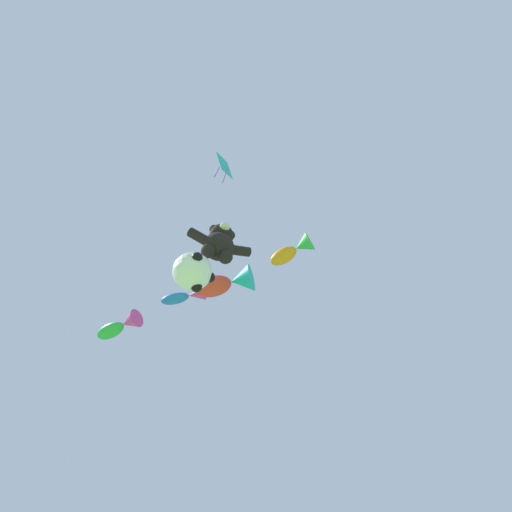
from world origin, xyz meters
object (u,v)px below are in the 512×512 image
at_px(soccer_ball_kite, 193,272).
at_px(fish_kite_crimson, 227,283).
at_px(fish_kite_tangerine, 293,250).
at_px(fish_kite_emerald, 120,326).
at_px(diamond_kite, 224,167).
at_px(fish_kite_cobalt, 186,296).
at_px(teddy_bear_kite, 220,243).

distance_m(soccer_ball_kite, fish_kite_crimson, 5.06).
distance_m(fish_kite_tangerine, fish_kite_emerald, 7.71).
height_order(fish_kite_tangerine, diamond_kite, diamond_kite).
xyz_separation_m(fish_kite_crimson, fish_kite_emerald, (-3.47, 3.36, -0.20)).
xyz_separation_m(fish_kite_crimson, fish_kite_cobalt, (-1.35, 1.75, 0.88)).
xyz_separation_m(soccer_ball_kite, fish_kite_cobalt, (-0.00, 4.16, 5.12)).
xyz_separation_m(fish_kite_tangerine, fish_kite_emerald, (-5.35, 5.54, -0.23)).
relative_size(fish_kite_cobalt, diamond_kite, 0.63).
relative_size(fish_kite_emerald, diamond_kite, 0.64).
height_order(soccer_ball_kite, fish_kite_cobalt, fish_kite_cobalt).
xyz_separation_m(fish_kite_emerald, diamond_kite, (1.92, -7.23, 1.78)).
distance_m(fish_kite_emerald, diamond_kite, 7.69).
bearing_deg(soccer_ball_kite, diamond_kite, -97.80).
distance_m(teddy_bear_kite, fish_kite_cobalt, 5.74).
xyz_separation_m(fish_kite_tangerine, diamond_kite, (-3.43, -1.69, 1.55)).
distance_m(fish_kite_tangerine, diamond_kite, 4.13).
distance_m(fish_kite_crimson, fish_kite_cobalt, 2.39).
bearing_deg(diamond_kite, teddy_bear_kite, 61.22).
distance_m(fish_kite_tangerine, fish_kite_crimson, 2.88).
relative_size(teddy_bear_kite, fish_kite_tangerine, 1.09).
height_order(fish_kite_crimson, diamond_kite, diamond_kite).
height_order(fish_kite_tangerine, fish_kite_cobalt, fish_kite_cobalt).
bearing_deg(soccer_ball_kite, fish_kite_cobalt, 90.06).
bearing_deg(fish_kite_crimson, diamond_kite, -111.82).
relative_size(soccer_ball_kite, diamond_kite, 0.35).
relative_size(soccer_ball_kite, fish_kite_emerald, 0.54).
bearing_deg(fish_kite_tangerine, fish_kite_cobalt, 129.35).
relative_size(fish_kite_crimson, fish_kite_cobalt, 1.28).
xyz_separation_m(teddy_bear_kite, diamond_kite, (-0.64, -1.17, 4.29)).
bearing_deg(soccer_ball_kite, fish_kite_emerald, 110.25).
bearing_deg(teddy_bear_kite, fish_kite_cobalt, 95.70).
bearing_deg(teddy_bear_kite, fish_kite_crimson, 71.43).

